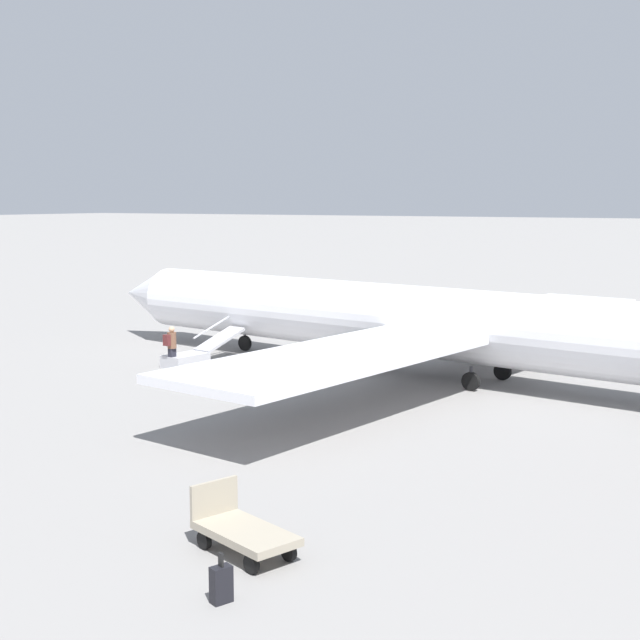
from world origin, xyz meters
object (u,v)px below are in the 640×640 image
object	(u,v)px
airplane_main	(445,323)
luggage_cart	(242,530)
passenger	(171,345)
suitcase	(221,584)
boarding_stairs	(193,356)

from	to	relation	value
airplane_main	luggage_cart	xyz separation A→B (m)	(-2.93, 17.71, -1.68)
luggage_cart	passenger	bearing A→B (deg)	-27.88
suitcase	boarding_stairs	bearing A→B (deg)	-50.97
airplane_main	passenger	distance (m)	10.95
airplane_main	boarding_stairs	xyz separation A→B (m)	(10.13, 2.40, -1.76)
boarding_stairs	luggage_cart	world-z (taller)	boarding_stairs
boarding_stairs	passenger	bearing A→B (deg)	-178.62
airplane_main	passenger	bearing A→B (deg)	27.88
boarding_stairs	suitcase	world-z (taller)	boarding_stairs
airplane_main	boarding_stairs	size ratio (longest dim) A/B	8.56
passenger	luggage_cart	world-z (taller)	passenger
airplane_main	suitcase	distance (m)	20.10
passenger	luggage_cart	bearing A→B (deg)	-128.23
passenger	suitcase	size ratio (longest dim) A/B	1.98
luggage_cart	boarding_stairs	bearing A→B (deg)	-30.48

